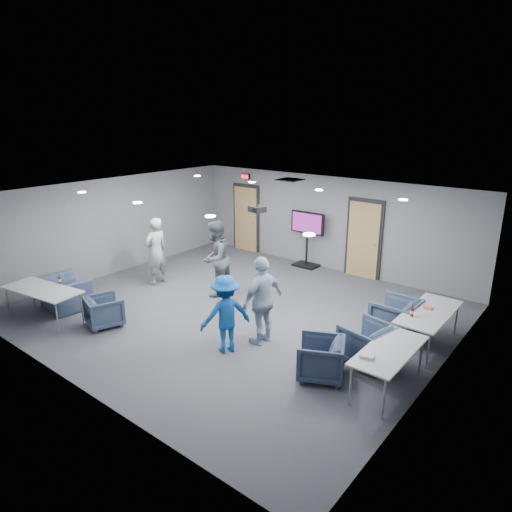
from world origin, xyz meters
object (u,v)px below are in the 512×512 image
Objects in this scene: table_right_b at (389,352)px; table_right_a at (429,313)px; person_c at (262,300)px; projector at (257,209)px; bottle_front at (60,280)px; person_a at (156,251)px; chair_right_a at (395,317)px; bottle_right at (412,312)px; tv_stand at (307,236)px; person_d at (226,314)px; chair_front_b at (63,293)px; chair_right_c at (321,358)px; table_front_left at (42,291)px; chair_right_b at (367,343)px; chair_front_a at (104,311)px; person_b at (215,258)px.

table_right_a is at bearing 0.00° from table_right_b.
projector is at bearing -132.38° from person_c.
table_right_a is 1.90m from table_right_b.
person_a is at bearing 86.39° from bottle_front.
chair_right_a is 3.59× the size of bottle_right.
table_right_a is 5.24m from tv_stand.
table_right_b is at bearing 131.42° from person_d.
person_d is 4.43m from chair_front_b.
person_c is 7.40× the size of bottle_right.
chair_right_c is 6.23m from table_front_left.
chair_right_b is at bearing 153.80° from table_right_a.
chair_right_b is 0.45× the size of table_right_a.
bottle_front reaches higher than table_right_b.
table_right_a is (2.95, 2.59, -0.08)m from person_d.
chair_front_a is at bearing -151.63° from bottle_right.
bottle_right is at bearing -133.07° from chair_front_a.
bottle_front is (0.01, 0.42, 0.13)m from table_front_left.
person_b is 5.15× the size of projector.
person_c is 1.05× the size of table_right_b.
projector reaches higher than chair_front_a.
chair_front_b is (-6.22, -1.19, 0.01)m from chair_right_c.
chair_front_b is at bearing 105.36° from table_front_left.
person_b reaches higher than chair_right_b.
projector is (-3.62, -0.79, 1.72)m from table_right_a.
person_c reaches higher than chair_front_b.
person_c reaches higher than bottle_front.
chair_front_a is at bearing 104.83° from table_right_b.
person_c is 2.12m from projector.
person_d is (2.11, -1.96, -0.19)m from person_b.
person_a reaches higher than chair_right_b.
person_b is 5.22m from table_right_b.
bottle_front is at bearing -45.74° from person_b.
chair_right_b is 3.64m from projector.
chair_right_a is (4.38, 0.68, -0.56)m from person_b.
chair_front_b and table_right_a have the same top height.
chair_right_a reaches higher than table_right_a.
table_right_a is (1.04, 2.27, 0.33)m from chair_right_c.
person_b is 4.47m from chair_right_a.
tv_stand is (-4.50, 2.68, 0.25)m from table_right_a.
projector is (-3.43, -0.36, 1.59)m from bottle_right.
chair_front_a is 1.39m from bottle_front.
chair_right_b is 1.15× the size of chair_front_a.
table_right_b is at bearing 20.89° from chair_right_a.
table_front_left is at bearing -58.52° from person_c.
person_b is at bearing -84.70° from chair_front_a.
person_d is 4.32m from table_front_left.
table_right_a is at bearing -148.04° from chair_front_b.
chair_right_c is at bearing -114.84° from bottle_right.
chair_right_b is 0.43× the size of table_front_left.
table_front_left is at bearing -55.18° from chair_right_a.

